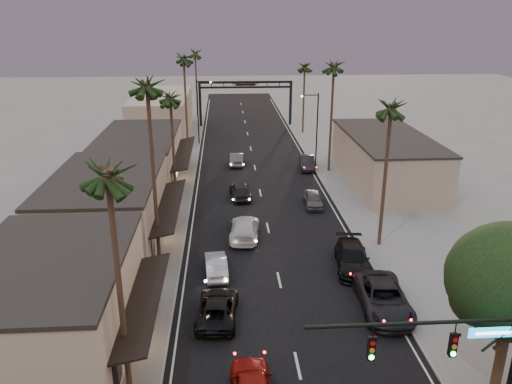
{
  "coord_description": "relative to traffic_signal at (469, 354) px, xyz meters",
  "views": [
    {
      "loc": [
        -3.61,
        -11.52,
        17.57
      ],
      "look_at": [
        -0.88,
        30.35,
        2.5
      ],
      "focal_mm": 35.0,
      "sensor_mm": 36.0,
      "label": 1
    }
  ],
  "objects": [
    {
      "name": "palm_far",
      "position": [
        -13.99,
        74.0,
        6.36
      ],
      "size": [
        3.2,
        3.2,
        13.2
      ],
      "color": "#38281C",
      "rests_on": "ground"
    },
    {
      "name": "oncoming_white",
      "position": [
        -7.78,
        22.28,
        -4.27
      ],
      "size": [
        2.84,
        5.81,
        1.63
      ],
      "primitive_type": "imported",
      "rotation": [
        0.0,
        0.0,
        3.04
      ],
      "color": "silver",
      "rests_on": "ground"
    },
    {
      "name": "storefront_near",
      "position": [
        -18.69,
        8.0,
        -2.33
      ],
      "size": [
        8.0,
        12.0,
        5.5
      ],
      "primitive_type": "cube",
      "color": "#B8AC8D",
      "rests_on": "ground"
    },
    {
      "name": "sidewalk_left",
      "position": [
        -15.19,
        48.0,
        -5.02
      ],
      "size": [
        5.0,
        92.0,
        0.12
      ],
      "primitive_type": "cube",
      "color": "slate",
      "rests_on": "ground"
    },
    {
      "name": "storefront_far",
      "position": [
        -18.69,
        38.0,
        -2.58
      ],
      "size": [
        8.0,
        16.0,
        5.0
      ],
      "primitive_type": "cube",
      "color": "#B8AC8D",
      "rests_on": "ground"
    },
    {
      "name": "curbside_black",
      "position": [
        -0.21,
        16.37,
        -4.26
      ],
      "size": [
        3.03,
        5.92,
        1.64
      ],
      "primitive_type": "imported",
      "rotation": [
        0.0,
        0.0,
        -0.13
      ],
      "color": "black",
      "rests_on": "ground"
    },
    {
      "name": "curbside_grey",
      "position": [
        -0.88,
        28.92,
        -4.38
      ],
      "size": [
        1.83,
        4.17,
        1.4
      ],
      "primitive_type": "imported",
      "rotation": [
        0.0,
        0.0,
        -0.05
      ],
      "color": "#46454A",
      "rests_on": "ground"
    },
    {
      "name": "streetlight_right",
      "position": [
        1.23,
        41.0,
        0.25
      ],
      "size": [
        2.13,
        0.3,
        9.0
      ],
      "color": "black",
      "rests_on": "ground"
    },
    {
      "name": "storefront_dist",
      "position": [
        -18.69,
        61.0,
        -2.08
      ],
      "size": [
        8.0,
        20.0,
        6.0
      ],
      "primitive_type": "cube",
      "color": "#A29781",
      "rests_on": "ground"
    },
    {
      "name": "building_right",
      "position": [
        8.31,
        36.0,
        -2.58
      ],
      "size": [
        8.0,
        18.0,
        5.0
      ],
      "primitive_type": "cube",
      "color": "#A29781",
      "rests_on": "ground"
    },
    {
      "name": "arch",
      "position": [
        -5.69,
        66.0,
        0.45
      ],
      "size": [
        15.2,
        0.4,
        7.27
      ],
      "color": "black",
      "rests_on": "ground"
    },
    {
      "name": "oncoming_silver",
      "position": [
        -10.08,
        16.17,
        -4.38
      ],
      "size": [
        1.79,
        4.35,
        1.4
      ],
      "primitive_type": "imported",
      "rotation": [
        0.0,
        0.0,
        3.22
      ],
      "color": "#9D9CA1",
      "rests_on": "ground"
    },
    {
      "name": "road",
      "position": [
        -5.69,
        41.0,
        -5.08
      ],
      "size": [
        14.0,
        120.0,
        0.02
      ],
      "primitive_type": "cube",
      "color": "black",
      "rests_on": "ground"
    },
    {
      "name": "streetlight_left",
      "position": [
        -12.61,
        54.0,
        0.25
      ],
      "size": [
        2.13,
        0.3,
        9.0
      ],
      "color": "black",
      "rests_on": "ground"
    },
    {
      "name": "palm_rc",
      "position": [
        2.91,
        60.0,
        5.39
      ],
      "size": [
        3.2,
        3.2,
        12.2
      ],
      "color": "#38281C",
      "rests_on": "ground"
    },
    {
      "name": "palm_lc",
      "position": [
        -14.29,
        32.0,
        5.39
      ],
      "size": [
        3.2,
        3.2,
        12.2
      ],
      "color": "#38281C",
      "rests_on": "ground"
    },
    {
      "name": "oncoming_pickup",
      "position": [
        -9.94,
        10.67,
        -4.37
      ],
      "size": [
        2.75,
        5.29,
        1.42
      ],
      "primitive_type": "imported",
      "rotation": [
        0.0,
        0.0,
        3.06
      ],
      "color": "black",
      "rests_on": "ground"
    },
    {
      "name": "storefront_mid",
      "position": [
        -18.69,
        22.0,
        -2.33
      ],
      "size": [
        8.0,
        14.0,
        5.5
      ],
      "primitive_type": "cube",
      "color": "#A29781",
      "rests_on": "ground"
    },
    {
      "name": "sidewalk_right",
      "position": [
        3.81,
        48.0,
        -5.02
      ],
      "size": [
        5.0,
        92.0,
        0.12
      ],
      "primitive_type": "cube",
      "color": "slate",
      "rests_on": "ground"
    },
    {
      "name": "palm_lb",
      "position": [
        -14.29,
        18.0,
        8.3
      ],
      "size": [
        3.2,
        3.2,
        15.2
      ],
      "color": "#38281C",
      "rests_on": "ground"
    },
    {
      "name": "traffic_signal",
      "position": [
        0.0,
        0.0,
        0.0
      ],
      "size": [
        8.51,
        0.22,
        7.8
      ],
      "color": "black",
      "rests_on": "ground"
    },
    {
      "name": "ground",
      "position": [
        -5.69,
        36.0,
        -5.08
      ],
      "size": [
        200.0,
        200.0,
        0.0
      ],
      "primitive_type": "plane",
      "color": "slate",
      "rests_on": "ground"
    },
    {
      "name": "palm_rb",
      "position": [
        2.91,
        40.0,
        7.33
      ],
      "size": [
        3.2,
        3.2,
        14.2
      ],
      "color": "#38281C",
      "rests_on": "ground"
    },
    {
      "name": "palm_ra",
      "position": [
        2.91,
        20.0,
        6.36
      ],
      "size": [
        3.2,
        3.2,
        13.2
      ],
      "color": "#38281C",
      "rests_on": "ground"
    },
    {
      "name": "palm_la",
      "position": [
        -14.29,
        5.0,
        6.36
      ],
      "size": [
        3.2,
        3.2,
        13.2
      ],
      "color": "#38281C",
      "rests_on": "ground"
    },
    {
      "name": "oncoming_grey_far",
      "position": [
        -7.84,
        43.4,
        -4.32
      ],
      "size": [
        1.79,
        4.7,
        1.53
      ],
      "primitive_type": "imported",
      "rotation": [
        0.0,
        0.0,
        3.1
      ],
      "color": "#48474C",
      "rests_on": "ground"
    },
    {
      "name": "curbside_far",
      "position": [
        0.51,
        41.17,
        -4.3
      ],
      "size": [
        2.1,
        4.89,
        1.57
      ],
      "primitive_type": "imported",
      "rotation": [
        0.0,
        0.0,
        -0.09
      ],
      "color": "black",
      "rests_on": "ground"
    },
    {
      "name": "palm_ld",
      "position": [
        -14.29,
        51.0,
        7.33
      ],
      "size": [
        3.2,
        3.2,
        14.2
      ],
      "color": "#38281C",
      "rests_on": "ground"
    },
    {
      "name": "curbside_near",
      "position": [
        0.39,
        10.87,
        -4.22
      ],
      "size": [
        3.27,
        6.41,
        1.73
      ],
      "primitive_type": "imported",
      "rotation": [
        0.0,
        0.0,
        -0.06
      ],
      "color": "black",
      "rests_on": "ground"
    },
    {
      "name": "oncoming_dgrey",
      "position": [
        -7.8,
        31.64,
        -4.28
      ],
      "size": [
        2.34,
        4.88,
        1.61
      ],
      "primitive_type": "imported",
      "rotation": [
        0.0,
        0.0,
        3.24
      ],
      "color": "black",
      "rests_on": "ground"
    }
  ]
}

